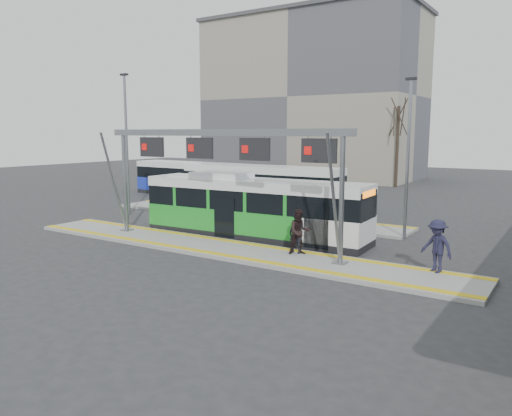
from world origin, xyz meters
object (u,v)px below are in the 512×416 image
(passenger_a, at_px, (296,233))
(passenger_c, at_px, (437,246))
(gantry, at_px, (219,153))
(hero_bus, at_px, (254,208))
(passenger_b, at_px, (300,232))

(passenger_a, distance_m, passenger_c, 5.68)
(gantry, height_order, hero_bus, gantry)
(passenger_a, bearing_deg, hero_bus, 146.70)
(passenger_b, height_order, passenger_c, passenger_c)
(passenger_c, bearing_deg, passenger_b, -153.20)
(hero_bus, xyz_separation_m, passenger_c, (9.33, -2.00, -0.34))
(gantry, height_order, passenger_b, gantry)
(hero_bus, relative_size, passenger_b, 6.16)
(hero_bus, relative_size, passenger_c, 6.02)
(gantry, relative_size, passenger_b, 6.82)
(passenger_c, bearing_deg, gantry, -151.60)
(gantry, relative_size, passenger_a, 7.55)
(passenger_a, xyz_separation_m, passenger_b, (0.19, -0.08, 0.09))
(passenger_a, relative_size, passenger_c, 0.88)
(passenger_b, bearing_deg, gantry, 144.79)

